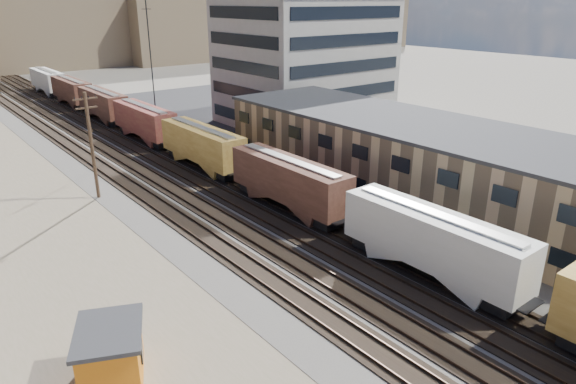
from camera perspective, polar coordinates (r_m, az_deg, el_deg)
ballast_bed at (r=61.80m, az=-15.34°, el=3.31°), size 18.00×200.00×0.06m
asphalt_lot at (r=62.35m, az=9.47°, el=3.91°), size 26.00×120.00×0.04m
rail_tracks at (r=61.57m, az=-15.81°, el=3.28°), size 11.40×200.00×0.24m
freight_train at (r=63.69m, az=-12.91°, el=6.61°), size 3.00×119.74×4.46m
warehouse at (r=50.00m, az=12.72°, el=3.84°), size 12.40×40.40×7.25m
office_tower at (r=78.71m, az=1.85°, el=14.51°), size 22.60×18.60×18.45m
utility_pole_north at (r=50.35m, az=-21.00°, el=5.03°), size 2.20×0.32×10.00m
radio_mast at (r=71.29m, az=-14.90°, el=13.10°), size 1.20×0.16×18.00m
maintenance_shed at (r=27.48m, az=-19.03°, el=-16.72°), size 4.53×4.98×2.96m
parked_car_blue at (r=64.96m, az=5.87°, el=5.39°), size 3.73×5.50×1.40m
parked_car_far at (r=83.43m, az=1.93°, el=8.93°), size 2.25×4.51×1.48m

